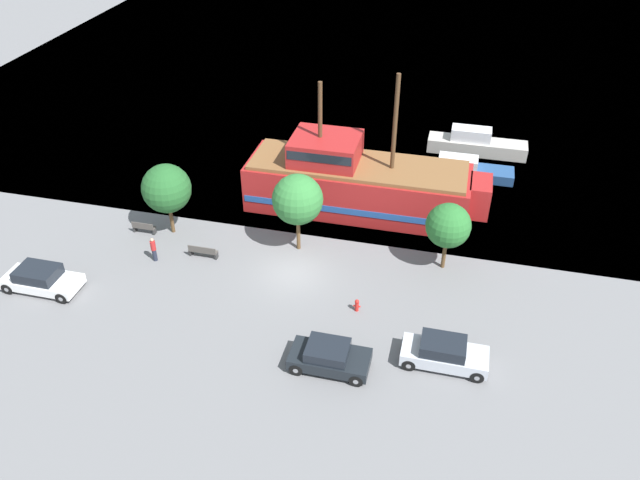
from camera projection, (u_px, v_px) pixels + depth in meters
ground_plane at (294, 272)px, 37.52m from camera, size 160.00×160.00×0.00m
water_surface at (396, 44)px, 72.41m from camera, size 80.00×80.00×0.00m
pirate_ship at (357, 183)px, 42.35m from camera, size 16.28×4.80×9.84m
moored_boat_dockside at (476, 144)px, 49.81m from camera, size 7.75×1.81×2.06m
moored_boat_outer at (463, 169)px, 46.90m from camera, size 7.23×1.91×1.47m
parked_car_curb_front at (329, 357)px, 30.86m from camera, size 3.99×1.99×1.42m
parked_car_curb_mid at (41, 279)px, 35.85m from camera, size 4.48×1.96×1.45m
parked_car_curb_rear at (444, 353)px, 31.00m from camera, size 4.29×1.84×1.55m
fire_hydrant at (357, 305)px, 34.49m from camera, size 0.42×0.25×0.76m
bench_promenade_east at (144, 227)px, 40.69m from camera, size 1.50×0.45×0.85m
bench_promenade_west at (203, 251)px, 38.51m from camera, size 1.80×0.45×0.85m
pedestrian_walking_near at (154, 249)px, 38.05m from camera, size 0.32×0.32×1.63m
tree_row_east at (167, 189)px, 39.17m from camera, size 3.12×3.12×4.85m
tree_row_mideast at (298, 200)px, 37.45m from camera, size 3.11×3.11×5.18m
tree_row_midwest at (448, 226)px, 36.22m from camera, size 2.66×2.66×4.36m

